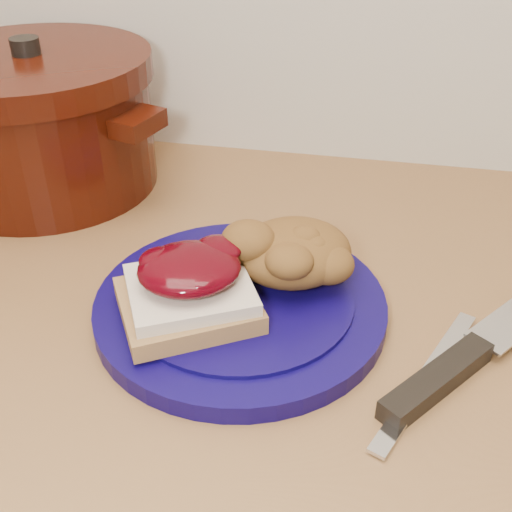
% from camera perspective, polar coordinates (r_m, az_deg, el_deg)
% --- Properties ---
extents(plate, '(0.34, 0.34, 0.02)m').
position_cam_1_polar(plate, '(0.57, -1.40, -4.48)').
color(plate, '#0A043E').
rests_on(plate, wood_countertop).
extents(sandwich, '(0.14, 0.14, 0.05)m').
position_cam_1_polar(sandwich, '(0.53, -5.99, -2.83)').
color(sandwich, olive).
rests_on(sandwich, plate).
extents(stuffing_mound, '(0.13, 0.12, 0.05)m').
position_cam_1_polar(stuffing_mound, '(0.57, 3.34, 0.34)').
color(stuffing_mound, brown).
rests_on(stuffing_mound, plate).
extents(chef_knife, '(0.22, 0.26, 0.02)m').
position_cam_1_polar(chef_knife, '(0.55, 18.43, -8.35)').
color(chef_knife, black).
rests_on(chef_knife, wood_countertop).
extents(butter_knife, '(0.09, 0.17, 0.00)m').
position_cam_1_polar(butter_knife, '(0.53, 14.99, -10.34)').
color(butter_knife, silver).
rests_on(butter_knife, wood_countertop).
extents(dutch_oven, '(0.33, 0.33, 0.17)m').
position_cam_1_polar(dutch_oven, '(0.79, -18.66, 11.34)').
color(dutch_oven, black).
rests_on(dutch_oven, wood_countertop).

